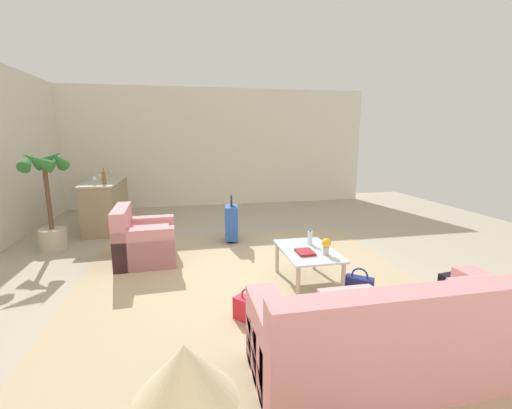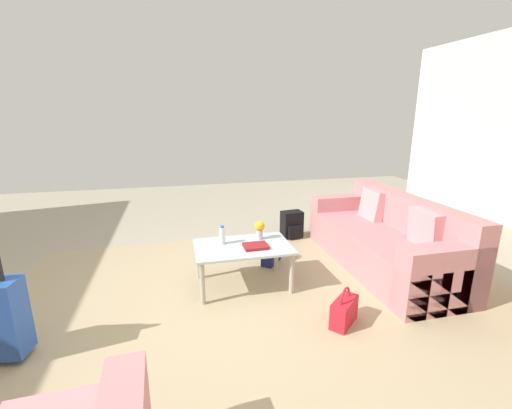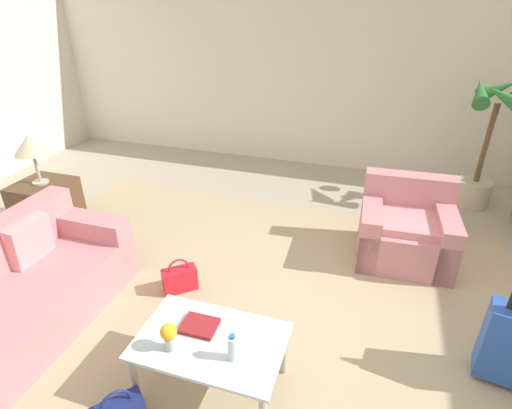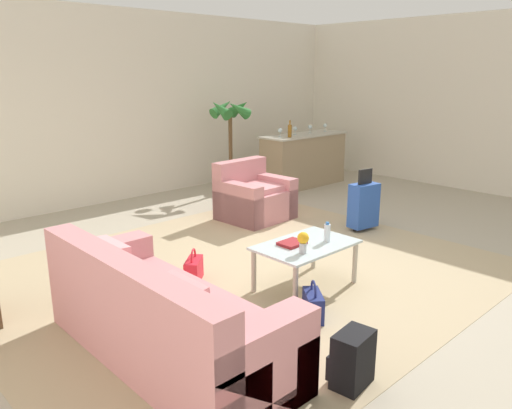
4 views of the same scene
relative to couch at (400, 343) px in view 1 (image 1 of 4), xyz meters
name	(u,v)px [view 1 (image 1 of 4)]	position (x,y,z in m)	size (l,w,h in m)	color
ground_plane	(262,275)	(2.19, 0.60, -0.30)	(12.00, 12.00, 0.00)	#A89E89
wall_right	(221,148)	(7.25, 0.60, 1.25)	(0.12, 8.00, 3.10)	silver
area_rug	(257,296)	(1.59, 0.80, -0.30)	(5.20, 4.40, 0.01)	tan
couch	(400,343)	(0.00, 0.00, 0.00)	(0.88, 2.23, 0.86)	#C67F84
armchair	(141,242)	(3.09, 2.27, -0.01)	(0.97, 0.89, 0.84)	#C67F84
coffee_table	(308,254)	(1.79, 0.10, 0.10)	(1.01, 0.65, 0.46)	silver
water_bottle	(310,238)	(1.99, 0.00, 0.25)	(0.06, 0.06, 0.20)	silver
coffee_table_book	(305,252)	(1.67, 0.18, 0.17)	(0.25, 0.20, 0.03)	maroon
flower_vase	(326,245)	(1.57, -0.05, 0.28)	(0.11, 0.11, 0.21)	#B2B7BC
table_lamp	(185,377)	(-1.01, 1.60, 0.74)	(0.38, 0.38, 0.59)	#ADA899
bar_console	(106,203)	(5.29, 3.20, 0.20)	(1.81, 0.62, 0.98)	#937F60
wine_glass_leftmost	(95,179)	(4.67, 3.23, 0.78)	(0.08, 0.08, 0.15)	silver
wine_glass_left_of_centre	(99,176)	(5.08, 3.24, 0.78)	(0.08, 0.08, 0.15)	silver
wine_glass_right_of_centre	(104,174)	(5.50, 3.24, 0.78)	(0.08, 0.08, 0.15)	silver
wine_glass_rightmost	(110,172)	(5.91, 3.21, 0.78)	(0.08, 0.08, 0.15)	silver
wine_bottle_amber	(104,178)	(4.76, 3.08, 0.79)	(0.07, 0.07, 0.30)	brown
suitcase_blue	(232,222)	(3.79, 0.80, 0.05)	(0.43, 0.28, 0.85)	#2851AD
handbag_red	(249,309)	(1.06, 0.99, -0.18)	(0.33, 0.32, 0.36)	red
handbag_navy	(359,286)	(1.34, -0.38, -0.18)	(0.31, 0.34, 0.36)	navy
backpack_black	(454,296)	(0.79, -1.19, -0.11)	(0.32, 0.28, 0.40)	black
potted_palm	(48,198)	(3.99, 3.80, 0.57)	(0.64, 0.64, 1.68)	#BCB299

